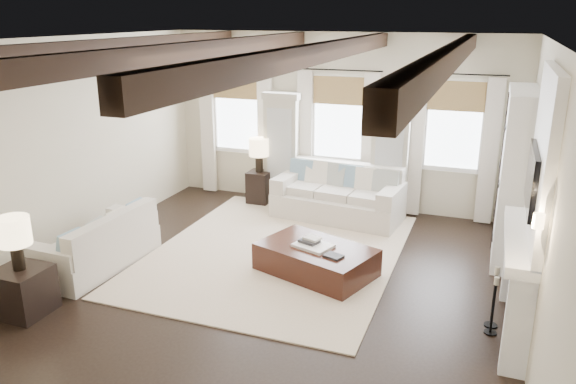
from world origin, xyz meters
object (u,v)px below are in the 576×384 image
(sofa_back, at_px, (339,196))
(side_table_back, at_px, (260,187))
(sofa_left, at_px, (100,246))
(ottoman, at_px, (316,260))
(side_table_front, at_px, (23,291))

(sofa_back, distance_m, side_table_back, 1.67)
(sofa_left, distance_m, side_table_back, 3.59)
(ottoman, bearing_deg, side_table_front, -123.89)
(sofa_back, height_order, side_table_front, sofa_back)
(ottoman, distance_m, side_table_back, 3.25)
(side_table_front, height_order, side_table_back, side_table_back)
(ottoman, relative_size, side_table_back, 2.49)
(sofa_left, relative_size, ottoman, 1.24)
(sofa_back, xyz_separation_m, sofa_left, (-2.67, -3.19, -0.07))
(sofa_back, xyz_separation_m, side_table_front, (-2.69, -4.61, -0.10))
(sofa_left, distance_m, side_table_front, 1.42)
(side_table_front, bearing_deg, sofa_back, 59.72)
(sofa_left, bearing_deg, sofa_back, 50.07)
(side_table_back, bearing_deg, side_table_front, -102.06)
(ottoman, height_order, side_table_front, side_table_front)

